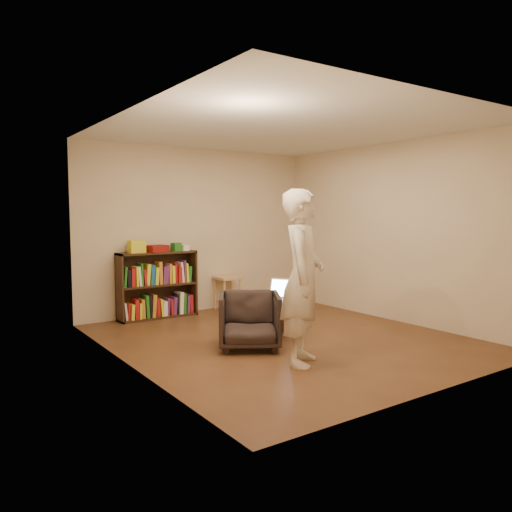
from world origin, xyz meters
TOP-DOWN VIEW (x-y plane):
  - floor at (0.00, 0.00)m, footprint 4.50×4.50m
  - ceiling at (0.00, 0.00)m, footprint 4.50×4.50m
  - wall_back at (0.00, 2.25)m, footprint 4.00×0.00m
  - wall_left at (-2.00, 0.00)m, footprint 0.00×4.50m
  - wall_right at (2.00, 0.00)m, footprint 0.00×4.50m
  - bookshelf at (-0.80, 2.09)m, footprint 1.20×0.30m
  - box_yellow at (-1.12, 2.07)m, footprint 0.23×0.16m
  - red_cloth at (-0.81, 2.05)m, footprint 0.35×0.29m
  - box_green at (-0.49, 2.07)m, footprint 0.14×0.14m
  - box_white at (-0.35, 2.05)m, footprint 0.12×0.12m
  - stool at (0.41, 2.03)m, footprint 0.38×0.38m
  - armchair at (-0.59, -0.11)m, footprint 0.98×0.98m
  - side_table at (-0.01, 0.08)m, footprint 0.46×0.46m
  - laptop at (0.03, 0.11)m, footprint 0.50×0.51m
  - person at (-0.48, -0.93)m, footprint 0.79×0.78m

SIDE VIEW (x-z plane):
  - floor at x=0.00m, z-range 0.00..0.00m
  - armchair at x=-0.59m, z-range 0.00..0.66m
  - side_table at x=-0.01m, z-range 0.15..0.62m
  - stool at x=0.41m, z-range 0.17..0.71m
  - bookshelf at x=-0.80m, z-range -0.06..0.94m
  - laptop at x=0.03m, z-range 0.39..0.66m
  - person at x=-0.48m, z-range 0.00..1.83m
  - box_white at x=-0.35m, z-range 1.00..1.09m
  - red_cloth at x=-0.81m, z-range 1.00..1.10m
  - box_green at x=-0.49m, z-range 1.00..1.13m
  - box_yellow at x=-1.12m, z-range 1.00..1.18m
  - wall_back at x=0.00m, z-range -0.70..3.30m
  - wall_left at x=-2.00m, z-range -0.95..3.55m
  - wall_right at x=2.00m, z-range -0.95..3.55m
  - ceiling at x=0.00m, z-range 2.60..2.60m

